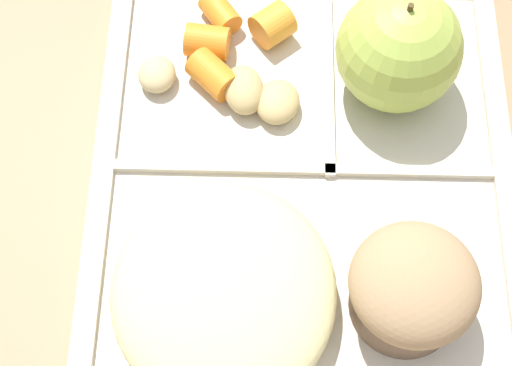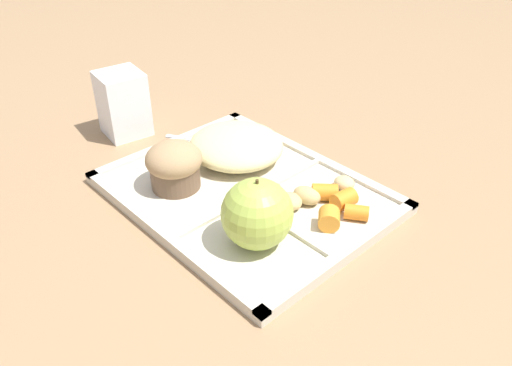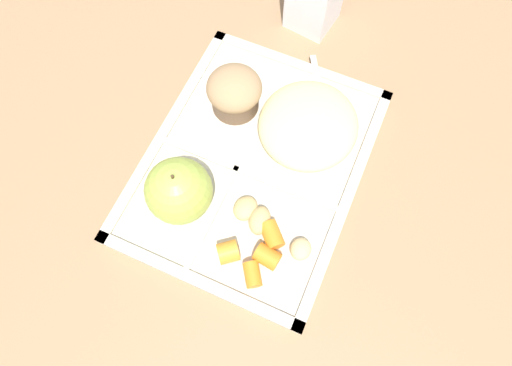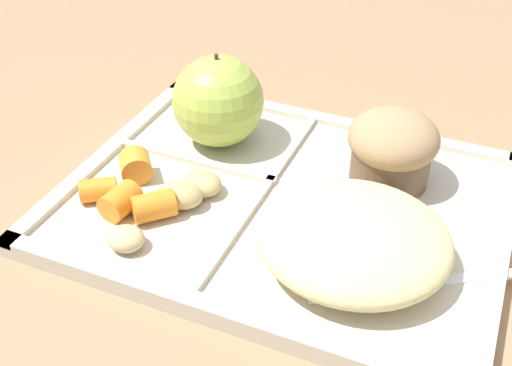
% 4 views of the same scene
% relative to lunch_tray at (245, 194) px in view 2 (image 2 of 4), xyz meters
% --- Properties ---
extents(ground, '(6.00, 6.00, 0.00)m').
position_rel_lunch_tray_xyz_m(ground, '(0.00, -0.00, -0.01)').
color(ground, '#997551').
extents(lunch_tray, '(0.35, 0.27, 0.02)m').
position_rel_lunch_tray_xyz_m(lunch_tray, '(0.00, 0.00, 0.00)').
color(lunch_tray, beige).
rests_on(lunch_tray, ground).
extents(green_apple, '(0.08, 0.08, 0.09)m').
position_rel_lunch_tray_xyz_m(green_apple, '(-0.09, 0.06, 0.05)').
color(green_apple, '#A8C14C').
rests_on(green_apple, lunch_tray).
extents(bran_muffin, '(0.07, 0.07, 0.06)m').
position_rel_lunch_tray_xyz_m(bran_muffin, '(0.07, 0.06, 0.04)').
color(bran_muffin, brown).
rests_on(bran_muffin, lunch_tray).
extents(carrot_slice_center, '(0.03, 0.03, 0.02)m').
position_rel_lunch_tray_xyz_m(carrot_slice_center, '(-0.11, -0.07, 0.02)').
color(carrot_slice_center, orange).
rests_on(carrot_slice_center, lunch_tray).
extents(carrot_slice_large, '(0.04, 0.04, 0.02)m').
position_rel_lunch_tray_xyz_m(carrot_slice_large, '(-0.08, -0.06, 0.02)').
color(carrot_slice_large, orange).
rests_on(carrot_slice_large, lunch_tray).
extents(carrot_slice_near_corner, '(0.04, 0.04, 0.03)m').
position_rel_lunch_tray_xyz_m(carrot_slice_near_corner, '(-0.12, -0.02, 0.02)').
color(carrot_slice_near_corner, orange).
rests_on(carrot_slice_near_corner, lunch_tray).
extents(carrot_slice_diagonal, '(0.03, 0.03, 0.02)m').
position_rel_lunch_tray_xyz_m(carrot_slice_diagonal, '(-0.14, -0.06, 0.01)').
color(carrot_slice_diagonal, orange).
rests_on(carrot_slice_diagonal, lunch_tray).
extents(potato_chunk_large, '(0.03, 0.03, 0.02)m').
position_rel_lunch_tray_xyz_m(potato_chunk_large, '(-0.08, -0.10, 0.01)').
color(potato_chunk_large, tan).
rests_on(potato_chunk_large, lunch_tray).
extents(potato_chunk_golden, '(0.04, 0.04, 0.02)m').
position_rel_lunch_tray_xyz_m(potato_chunk_golden, '(-0.06, -0.02, 0.01)').
color(potato_chunk_golden, tan).
rests_on(potato_chunk_golden, lunch_tray).
extents(potato_chunk_browned, '(0.04, 0.03, 0.02)m').
position_rel_lunch_tray_xyz_m(potato_chunk_browned, '(-0.07, -0.04, 0.02)').
color(potato_chunk_browned, tan).
rests_on(potato_chunk_browned, lunch_tray).
extents(egg_noodle_pile, '(0.14, 0.13, 0.04)m').
position_rel_lunch_tray_xyz_m(egg_noodle_pile, '(0.07, -0.05, 0.02)').
color(egg_noodle_pile, beige).
rests_on(egg_noodle_pile, lunch_tray).
extents(meatball_back, '(0.04, 0.04, 0.04)m').
position_rel_lunch_tray_xyz_m(meatball_back, '(0.07, -0.04, 0.02)').
color(meatball_back, brown).
rests_on(meatball_back, lunch_tray).
extents(meatball_center, '(0.03, 0.03, 0.03)m').
position_rel_lunch_tray_xyz_m(meatball_center, '(0.04, -0.05, 0.02)').
color(meatball_center, '#755B4C').
rests_on(meatball_center, lunch_tray).
extents(meatball_front, '(0.03, 0.03, 0.03)m').
position_rel_lunch_tray_xyz_m(meatball_front, '(0.10, -0.06, 0.02)').
color(meatball_front, brown).
rests_on(meatball_front, lunch_tray).
extents(plastic_fork, '(0.15, 0.10, 0.00)m').
position_rel_lunch_tray_xyz_m(plastic_fork, '(0.11, -0.06, 0.01)').
color(plastic_fork, white).
rests_on(plastic_fork, lunch_tray).
extents(milk_carton, '(0.07, 0.07, 0.10)m').
position_rel_lunch_tray_xyz_m(milk_carton, '(0.26, 0.02, 0.04)').
color(milk_carton, white).
rests_on(milk_carton, ground).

